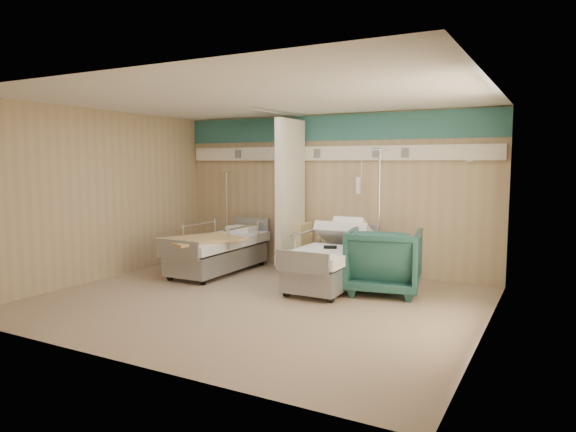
% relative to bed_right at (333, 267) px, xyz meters
% --- Properties ---
extents(ground, '(6.00, 5.00, 0.00)m').
position_rel_bed_right_xyz_m(ground, '(-0.60, -1.30, -0.32)').
color(ground, gray).
rests_on(ground, ground).
extents(room_walls, '(6.04, 5.04, 2.82)m').
position_rel_bed_right_xyz_m(room_walls, '(-0.63, -1.05, 1.55)').
color(room_walls, tan).
rests_on(room_walls, ground).
extents(bed_right, '(1.00, 2.16, 0.63)m').
position_rel_bed_right_xyz_m(bed_right, '(0.00, 0.00, 0.00)').
color(bed_right, silver).
rests_on(bed_right, ground).
extents(bed_left, '(1.00, 2.16, 0.63)m').
position_rel_bed_right_xyz_m(bed_left, '(-2.20, 0.00, 0.00)').
color(bed_left, silver).
rests_on(bed_left, ground).
extents(bedside_cabinet, '(0.50, 0.48, 0.85)m').
position_rel_bed_right_xyz_m(bedside_cabinet, '(-1.15, 0.90, 0.11)').
color(bedside_cabinet, beige).
rests_on(bedside_cabinet, ground).
extents(visitor_armchair, '(1.21, 1.24, 0.97)m').
position_rel_bed_right_xyz_m(visitor_armchair, '(0.82, 0.01, 0.17)').
color(visitor_armchair, '#1B443F').
rests_on(visitor_armchair, ground).
extents(waffle_blanket, '(0.77, 0.71, 0.07)m').
position_rel_bed_right_xyz_m(waffle_blanket, '(0.83, -0.03, 0.69)').
color(waffle_blanket, silver).
rests_on(waffle_blanket, visitor_armchair).
extents(iv_stand_right, '(0.39, 0.39, 2.16)m').
position_rel_bed_right_xyz_m(iv_stand_right, '(0.50, 0.70, 0.13)').
color(iv_stand_right, silver).
rests_on(iv_stand_right, ground).
extents(iv_stand_left, '(0.32, 0.32, 1.78)m').
position_rel_bed_right_xyz_m(iv_stand_left, '(-2.68, 0.96, 0.05)').
color(iv_stand_left, silver).
rests_on(iv_stand_left, ground).
extents(call_remote, '(0.22, 0.16, 0.04)m').
position_rel_bed_right_xyz_m(call_remote, '(0.03, -0.16, 0.34)').
color(call_remote, black).
rests_on(call_remote, bed_right).
extents(tan_blanket, '(1.38, 1.51, 0.04)m').
position_rel_bed_right_xyz_m(tan_blanket, '(-2.22, -0.46, 0.34)').
color(tan_blanket, tan).
rests_on(tan_blanket, bed_left).
extents(toiletry_bag, '(0.24, 0.15, 0.13)m').
position_rel_bed_right_xyz_m(toiletry_bag, '(-1.16, 0.87, 0.60)').
color(toiletry_bag, black).
rests_on(toiletry_bag, bedside_cabinet).
extents(white_cup, '(0.10, 0.10, 0.14)m').
position_rel_bed_right_xyz_m(white_cup, '(-1.35, 1.00, 0.61)').
color(white_cup, white).
rests_on(white_cup, bedside_cabinet).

